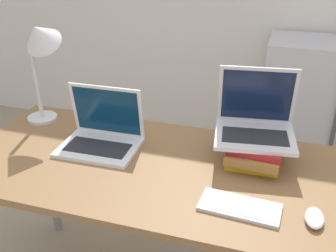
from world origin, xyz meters
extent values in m
cube|color=brown|center=(0.00, 0.36, 0.76)|extent=(1.74, 0.73, 0.03)
cylinder|color=gray|center=(-0.81, 0.67, 0.37)|extent=(0.05, 0.05, 0.75)
cube|color=silver|center=(-0.35, 0.41, 0.78)|extent=(0.33, 0.24, 0.02)
cube|color=#232328|center=(-0.35, 0.39, 0.79)|extent=(0.27, 0.13, 0.00)
cube|color=silver|center=(-0.35, 0.51, 0.91)|extent=(0.32, 0.05, 0.24)
cube|color=#0A2D4C|center=(-0.35, 0.51, 0.91)|extent=(0.29, 0.04, 0.21)
cube|color=gold|center=(0.28, 0.52, 0.79)|extent=(0.20, 0.23, 0.04)
cube|color=olive|center=(0.29, 0.51, 0.83)|extent=(0.22, 0.29, 0.04)
cube|color=maroon|center=(0.29, 0.52, 0.86)|extent=(0.22, 0.26, 0.03)
cube|color=silver|center=(0.28, 0.51, 0.88)|extent=(0.34, 0.29, 0.02)
cube|color=#232328|center=(0.28, 0.50, 0.89)|extent=(0.27, 0.16, 0.00)
cube|color=silver|center=(0.26, 0.62, 1.01)|extent=(0.31, 0.08, 0.24)
cube|color=#0F1938|center=(0.26, 0.61, 1.01)|extent=(0.28, 0.07, 0.21)
cube|color=silver|center=(0.27, 0.19, 0.78)|extent=(0.28, 0.14, 0.01)
cube|color=silver|center=(0.27, 0.19, 0.79)|extent=(0.25, 0.11, 0.00)
ellipsoid|color=white|center=(0.51, 0.20, 0.79)|extent=(0.06, 0.11, 0.03)
cylinder|color=silver|center=(-0.74, 0.59, 0.78)|extent=(0.14, 0.14, 0.01)
cylinder|color=silver|center=(-0.74, 0.59, 0.97)|extent=(0.02, 0.02, 0.36)
cone|color=silver|center=(-0.66, 0.55, 1.20)|extent=(0.16, 0.19, 0.17)
cube|color=silver|center=(0.54, 1.83, 0.47)|extent=(0.60, 0.46, 0.95)
cube|color=#4C4C51|center=(0.72, 1.59, 0.52)|extent=(0.02, 0.02, 0.47)
camera|label=1|loc=(0.35, -0.88, 1.62)|focal=42.00mm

